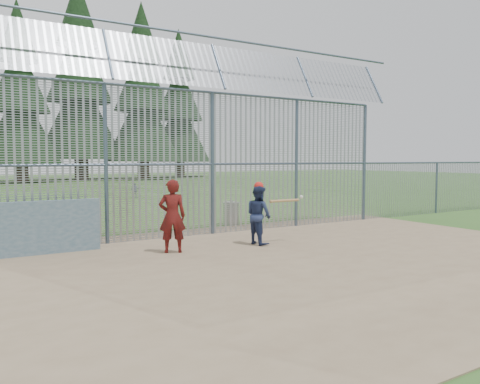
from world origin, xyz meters
TOP-DOWN VIEW (x-y plane):
  - ground at (0.00, 0.00)m, footprint 120.00×120.00m
  - dirt_infield at (0.00, -0.50)m, footprint 14.00×10.00m
  - dugout_wall at (-4.60, 2.90)m, footprint 2.50×0.12m
  - batter at (0.21, 1.45)m, footprint 0.61×0.75m
  - onlooker at (-2.05, 1.59)m, footprint 0.71×0.58m
  - bg_kid_seated at (2.21, 16.77)m, footprint 0.52×0.39m
  - batting_gear at (0.41, 1.40)m, footprint 1.24×0.50m
  - trash_can at (1.40, 4.86)m, footprint 0.56×0.56m
  - backstop_fence at (1.81, 3.43)m, footprint 20.09×0.81m
  - conifer_row at (1.93, 41.51)m, footprint 38.48×12.26m

SIDE VIEW (x-z plane):
  - ground at x=0.00m, z-range 0.00..0.00m
  - dirt_infield at x=0.00m, z-range 0.00..0.02m
  - trash_can at x=1.40m, z-range -0.03..0.79m
  - bg_kid_seated at x=2.21m, z-range 0.00..0.81m
  - dugout_wall at x=-4.60m, z-range 0.02..1.22m
  - batter at x=0.21m, z-range 0.02..1.48m
  - onlooker at x=-2.05m, z-range 0.02..1.69m
  - batting_gear at x=0.41m, z-range 1.09..1.63m
  - backstop_fence at x=1.81m, z-range -0.29..5.01m
  - conifer_row at x=1.93m, z-range 0.73..20.93m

